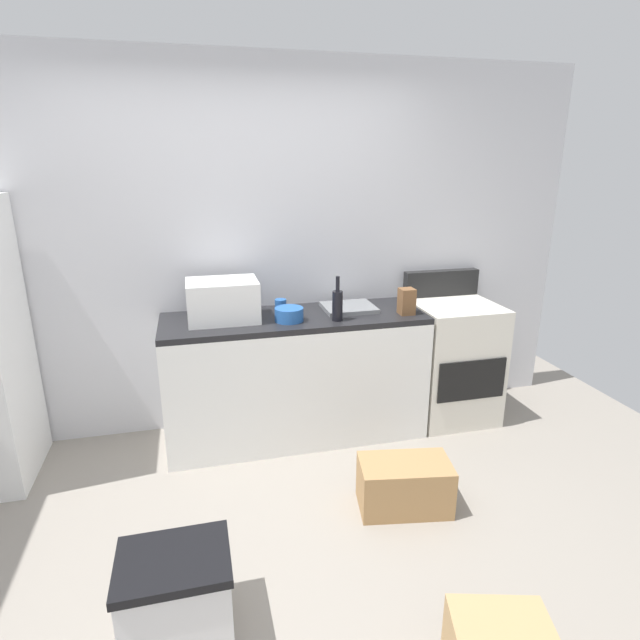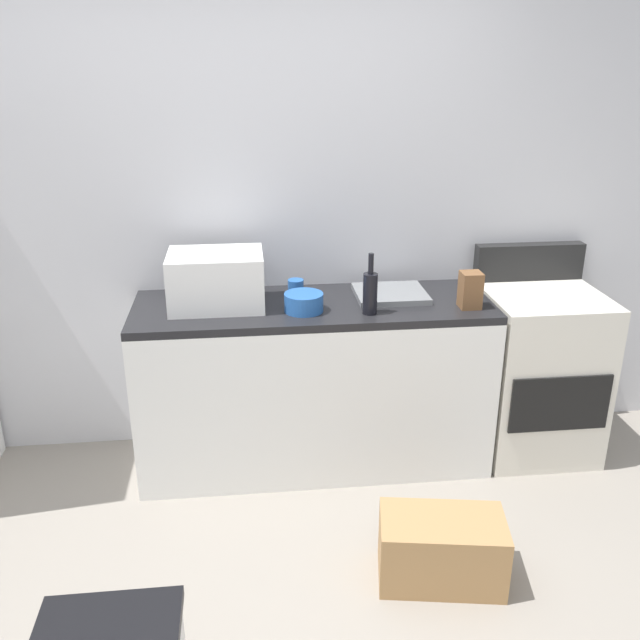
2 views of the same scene
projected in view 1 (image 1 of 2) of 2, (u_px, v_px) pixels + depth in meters
The scene contains 12 objects.
ground_plane at pixel (286, 556), 2.61m from camera, with size 6.00×6.00×0.00m, color gray.
wall_back at pixel (243, 251), 3.66m from camera, with size 5.00×0.10×2.60m, color silver.
kitchen_counter at pixel (295, 376), 3.66m from camera, with size 1.80×0.60×0.90m.
stove_oven at pixel (451, 359), 3.94m from camera, with size 0.60×0.61×1.10m.
microwave at pixel (223, 300), 3.39m from camera, with size 0.46×0.34×0.27m, color white.
sink_basin at pixel (349, 308), 3.66m from camera, with size 0.36×0.32×0.03m, color slate.
wine_bottle at pixel (337, 305), 3.39m from camera, with size 0.07×0.07×0.30m.
coffee_mug at pixel (281, 306), 3.57m from camera, with size 0.08×0.08×0.10m, color #2659A5.
knife_block at pixel (407, 301), 3.54m from camera, with size 0.10×0.10×0.18m, color brown.
mixing_bowl at pixel (289, 314), 3.40m from camera, with size 0.19×0.19×0.09m, color #2659A5.
cardboard_box_large at pixel (404, 485), 2.94m from camera, with size 0.51×0.29×0.29m, color #A37A4C.
storage_bin at pixel (177, 594), 2.15m from camera, with size 0.46×0.36×0.38m.
Camera 1 is at (-0.35, -2.11, 1.93)m, focal length 28.90 mm.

